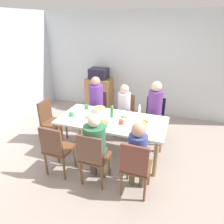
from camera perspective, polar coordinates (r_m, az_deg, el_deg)
name	(u,v)px	position (r m, az deg, el deg)	size (l,w,h in m)	color
ground_plane	(112,153)	(4.01, 0.00, -11.43)	(6.57, 6.57, 0.00)	#A19186
wall_back	(140,64)	(5.48, 7.98, 13.16)	(5.71, 0.12, 2.60)	silver
dining_table	(112,123)	(3.67, 0.00, -3.24)	(1.93, 0.91, 0.72)	white
chair_0	(50,119)	(4.32, -17.04, -1.89)	(0.40, 0.40, 0.90)	brown
chair_1	(154,116)	(4.33, 11.82, -1.23)	(0.40, 0.40, 0.90)	black
person_1	(155,107)	(4.15, 11.92, 1.42)	(0.30, 0.30, 1.29)	#362B54
chair_2	(56,148)	(3.37, -15.50, -9.68)	(0.40, 0.40, 0.90)	brown
chair_3	(93,156)	(3.09, -5.35, -12.27)	(0.40, 0.40, 0.90)	brown
person_3	(95,143)	(3.05, -4.77, -8.59)	(0.33, 0.33, 1.14)	#514C42
chair_4	(135,166)	(2.92, 6.60, -14.78)	(0.40, 0.40, 0.90)	brown
person_4	(138,152)	(2.89, 7.20, -11.09)	(0.30, 0.30, 1.14)	brown
chair_5	(125,112)	(4.45, 3.63, -0.04)	(0.40, 0.40, 0.90)	brown
person_5	(124,106)	(4.29, 3.34, 1.58)	(0.30, 0.30, 1.16)	#363C41
chair_6	(98,108)	(4.65, -4.01, 1.07)	(0.40, 0.40, 0.90)	brown
person_6	(96,100)	(4.48, -4.55, 3.51)	(0.31, 0.31, 1.27)	#354449
plate_0	(124,117)	(3.71, 3.52, -1.35)	(0.25, 0.25, 0.04)	silver
plate_1	(145,122)	(3.56, 9.32, -2.86)	(0.21, 0.21, 0.04)	white
plate_2	(89,117)	(3.72, -6.58, -1.47)	(0.23, 0.23, 0.04)	silver
bowl_0	(99,109)	(3.94, -3.62, 0.84)	(0.24, 0.24, 0.10)	beige
bowl_1	(100,124)	(3.40, -3.28, -3.41)	(0.26, 0.26, 0.09)	#557E4A
cup_0	(71,114)	(3.82, -11.35, -0.58)	(0.12, 0.09, 0.08)	#49936A
cup_1	(131,120)	(3.55, 5.34, -2.27)	(0.12, 0.09, 0.08)	white
cup_2	(142,125)	(3.39, 8.59, -3.63)	(0.12, 0.09, 0.09)	#EFCC50
cup_3	(121,122)	(3.47, 2.59, -2.83)	(0.12, 0.08, 0.07)	#CA4636
cup_4	(87,107)	(4.08, -7.20, 1.44)	(0.11, 0.07, 0.09)	#42825D
bottle_0	(112,111)	(3.68, -0.04, 0.28)	(0.06, 0.06, 0.26)	#467E42
bottle_1	(139,110)	(3.84, 7.70, 0.65)	(0.05, 0.05, 0.20)	silver
side_cabinet	(99,94)	(5.73, -3.60, 5.04)	(0.70, 0.44, 0.90)	#AC7A49
microwave	(99,73)	(5.57, -3.76, 10.78)	(0.48, 0.36, 0.28)	#211D31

